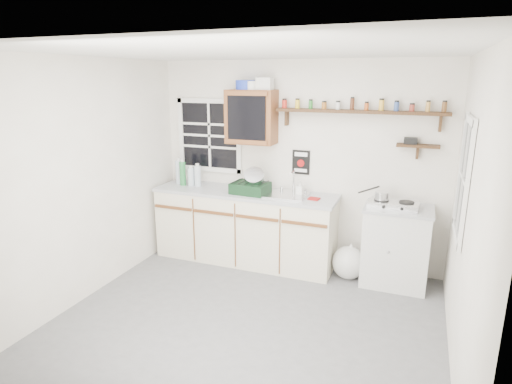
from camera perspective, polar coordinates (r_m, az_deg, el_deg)
room at (r=3.86m, az=-1.02°, el=-0.62°), size 3.64×3.24×2.54m
main_cabinet at (r=5.46m, az=-1.50°, el=-4.57°), size 2.31×0.63×0.92m
right_cabinet at (r=5.11m, az=18.12°, el=-6.82°), size 0.73×0.57×0.91m
sink at (r=5.14m, az=4.01°, el=-0.33°), size 0.52×0.44×0.29m
upper_cabinet at (r=5.28m, az=-0.63°, el=9.97°), size 0.60×0.32×0.65m
upper_cabinet_clutter at (r=5.25m, az=-0.47°, el=14.14°), size 0.46×0.24×0.14m
spice_shelf at (r=5.01m, az=13.55°, el=10.48°), size 1.91×0.18×0.35m
secondary_shelf at (r=5.01m, az=20.53°, el=5.89°), size 0.45×0.16×0.24m
warning_sign at (r=5.30m, az=6.01°, el=3.96°), size 0.22×0.02×0.30m
window_back at (r=5.71m, az=-6.21°, el=7.49°), size 0.93×0.03×0.98m
window_right at (r=4.09m, az=26.02°, el=1.63°), size 0.03×0.78×1.08m
water_bottles at (r=5.68m, az=-9.22°, el=2.40°), size 0.39×0.14×0.34m
dish_rack at (r=5.20m, az=-0.60°, el=0.95°), size 0.46×0.36×0.33m
soap_bottle at (r=5.14m, az=5.91°, el=0.50°), size 0.09×0.09×0.17m
rag at (r=5.01m, az=7.73°, el=-0.89°), size 0.14×0.12×0.02m
hotplate at (r=4.93m, az=17.88°, el=-1.54°), size 0.55×0.33×0.08m
saucepan at (r=4.92m, az=16.35°, el=-0.47°), size 0.36×0.25×0.16m
trash_bag at (r=5.19m, az=12.23°, el=-9.15°), size 0.40×0.36×0.46m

